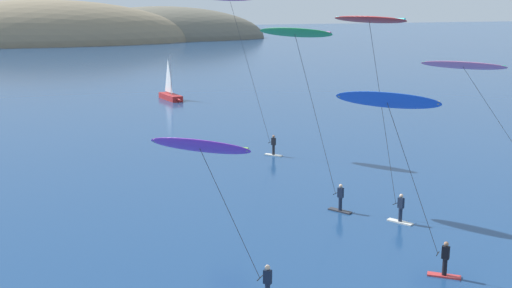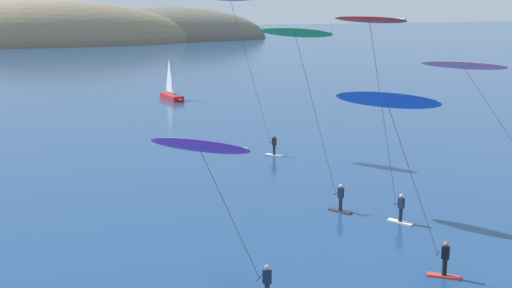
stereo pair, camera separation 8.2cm
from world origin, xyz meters
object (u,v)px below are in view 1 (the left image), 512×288
at_px(sailboat_near, 171,95).
at_px(kitesurfer_blue, 392,115).
at_px(kitesurfer_pink, 469,75).
at_px(kitesurfer_magenta, 233,11).
at_px(kitesurfer_red, 372,37).
at_px(kitesurfer_purple, 206,160).
at_px(kitesurfer_green, 299,47).

bearing_deg(sailboat_near, kitesurfer_blue, -90.94).
xyz_separation_m(kitesurfer_blue, kitesurfer_pink, (12.28, 10.78, 0.19)).
height_order(kitesurfer_pink, kitesurfer_magenta, kitesurfer_magenta).
bearing_deg(sailboat_near, kitesurfer_red, -87.57).
bearing_deg(kitesurfer_magenta, kitesurfer_blue, -90.74).
distance_m(kitesurfer_blue, kitesurfer_pink, 16.34).
distance_m(sailboat_near, kitesurfer_magenta, 30.83).
xyz_separation_m(sailboat_near, kitesurfer_magenta, (-0.56, -28.84, 10.89)).
relative_size(kitesurfer_purple, kitesurfer_pink, 0.82).
height_order(sailboat_near, kitesurfer_pink, kitesurfer_pink).
relative_size(kitesurfer_purple, kitesurfer_red, 0.60).
height_order(kitesurfer_purple, kitesurfer_magenta, kitesurfer_magenta).
distance_m(kitesurfer_red, kitesurfer_pink, 10.41).
bearing_deg(kitesurfer_pink, kitesurfer_red, -159.67).
bearing_deg(kitesurfer_red, kitesurfer_magenta, 97.95).
distance_m(kitesurfer_blue, kitesurfer_green, 10.83).
relative_size(sailboat_near, kitesurfer_green, 0.55).
xyz_separation_m(kitesurfer_pink, kitesurfer_magenta, (-11.95, 14.83, 3.99)).
distance_m(kitesurfer_purple, kitesurfer_pink, 23.67).
height_order(kitesurfer_purple, kitesurfer_green, kitesurfer_green).
bearing_deg(sailboat_near, kitesurfer_purple, -100.05).
xyz_separation_m(kitesurfer_red, kitesurfer_pink, (9.39, 3.48, -2.85)).
xyz_separation_m(sailboat_near, kitesurfer_green, (-1.09, -43.87, 9.01)).
height_order(sailboat_near, kitesurfer_blue, kitesurfer_blue).
bearing_deg(sailboat_near, kitesurfer_magenta, -91.11).
bearing_deg(kitesurfer_red, sailboat_near, 92.43).
distance_m(kitesurfer_pink, kitesurfer_green, 12.66).
height_order(kitesurfer_blue, kitesurfer_green, kitesurfer_green).
relative_size(kitesurfer_blue, kitesurfer_green, 0.78).
bearing_deg(kitesurfer_green, kitesurfer_blue, -88.93).
bearing_deg(kitesurfer_green, kitesurfer_pink, 0.91).
relative_size(kitesurfer_blue, kitesurfer_magenta, 0.66).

